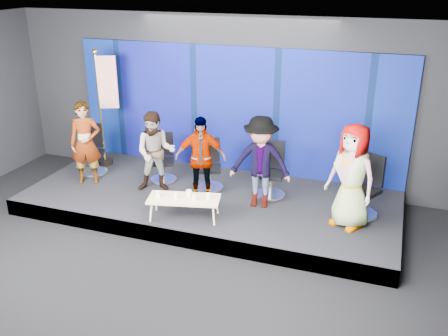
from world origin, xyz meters
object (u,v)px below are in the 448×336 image
at_px(chair_a, 93,158).
at_px(mug_b, 176,196).
at_px(flag_stand, 106,106).
at_px(mug_d, 194,198).
at_px(mug_a, 158,194).
at_px(chair_b, 163,165).
at_px(coffee_table, 184,200).
at_px(panelist_a, 86,143).
at_px(panelist_c, 200,158).
at_px(mug_e, 208,196).
at_px(chair_e, 363,196).
at_px(chair_d, 271,178).
at_px(panelist_b, 156,152).
at_px(mug_c, 189,193).
at_px(chair_c, 210,172).
at_px(panelist_d, 260,162).
at_px(panelist_e, 352,176).

relative_size(chair_a, mug_b, 10.72).
bearing_deg(flag_stand, mug_d, -56.08).
bearing_deg(flag_stand, chair_a, -119.75).
height_order(chair_a, mug_a, chair_a).
bearing_deg(mug_d, chair_b, 132.02).
bearing_deg(coffee_table, mug_d, -8.63).
bearing_deg(panelist_a, chair_a, 86.86).
xyz_separation_m(panelist_c, mug_e, (0.44, -0.74, -0.37)).
relative_size(chair_e, flag_stand, 0.44).
bearing_deg(chair_a, chair_e, -26.56).
bearing_deg(mug_a, chair_a, 148.42).
distance_m(chair_d, mug_b, 1.95).
relative_size(mug_a, mug_e, 0.97).
bearing_deg(mug_a, mug_e, 14.14).
bearing_deg(mug_e, flag_stand, 150.47).
distance_m(chair_d, chair_e, 1.73).
distance_m(panelist_b, flag_stand, 1.91).
height_order(mug_c, flag_stand, flag_stand).
bearing_deg(chair_c, mug_e, -89.80).
height_order(chair_d, panelist_d, panelist_d).
relative_size(mug_b, mug_d, 0.95).
bearing_deg(mug_d, mug_c, 139.52).
height_order(panelist_e, mug_e, panelist_e).
distance_m(chair_a, chair_e, 5.52).
relative_size(chair_b, mug_e, 9.27).
xyz_separation_m(chair_d, mug_e, (-0.76, -1.30, 0.09)).
relative_size(chair_c, panelist_e, 0.55).
bearing_deg(chair_d, mug_e, -125.66).
distance_m(chair_b, mug_c, 1.72).
height_order(chair_a, panelist_c, panelist_c).
xyz_separation_m(chair_b, mug_b, (0.96, -1.45, 0.11)).
xyz_separation_m(chair_c, chair_e, (2.93, -0.19, 0.04)).
height_order(chair_e, mug_e, chair_e).
height_order(panelist_b, chair_e, panelist_b).
bearing_deg(mug_d, mug_a, -173.76).
xyz_separation_m(panelist_a, panelist_c, (2.41, 0.06, -0.03)).
distance_m(chair_b, mug_a, 1.63).
distance_m(chair_c, chair_d, 1.22).
height_order(coffee_table, mug_b, mug_b).
bearing_deg(panelist_d, panelist_c, 177.98).
bearing_deg(mug_d, panelist_d, 46.99).
xyz_separation_m(mug_b, mug_e, (0.53, 0.17, 0.00)).
bearing_deg(chair_d, chair_e, -13.73).
bearing_deg(chair_e, panelist_c, -145.33).
distance_m(panelist_a, chair_c, 2.51).
height_order(panelist_d, coffee_table, panelist_d).
xyz_separation_m(chair_a, mug_e, (3.04, -1.14, 0.09)).
bearing_deg(chair_a, coffee_table, -50.90).
bearing_deg(panelist_b, mug_e, -49.09).
height_order(chair_a, chair_c, chair_a).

